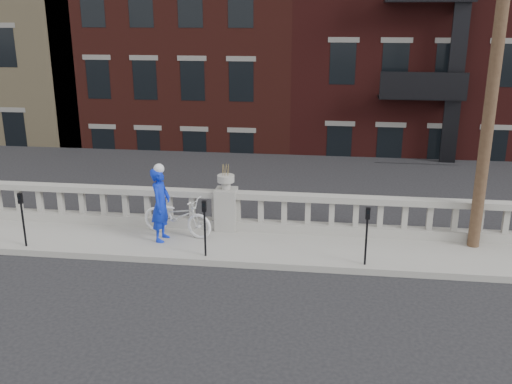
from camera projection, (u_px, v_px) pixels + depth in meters
ground at (191, 307)px, 11.38m from camera, size 120.00×120.00×0.00m
sidewalk at (220, 245)px, 14.20m from camera, size 32.00×2.20×0.15m
balustrade at (226, 211)px, 14.93m from camera, size 28.00×0.34×1.03m
planter_pedestal at (226, 204)px, 14.87m from camera, size 0.55×0.55×1.76m
lower_level at (296, 67)px, 32.30m from camera, size 80.00×44.00×20.80m
utility_pole at (500, 30)px, 12.44m from camera, size 1.60×0.28×10.00m
parking_meter_c at (22, 213)px, 13.70m from camera, size 0.10×0.09×1.36m
parking_meter_d at (205, 222)px, 13.14m from camera, size 0.10×0.09×1.36m
parking_meter_e at (367, 230)px, 12.68m from camera, size 0.10×0.09×1.36m
bicycle at (177, 216)px, 14.52m from camera, size 2.05×1.16×1.02m
cyclist at (161, 205)px, 14.06m from camera, size 0.50×0.72×1.87m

